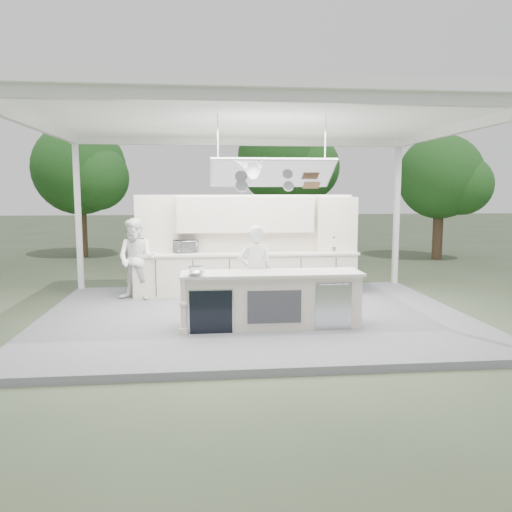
{
  "coord_description": "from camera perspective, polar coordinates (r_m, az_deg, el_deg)",
  "views": [
    {
      "loc": [
        -0.95,
        -9.27,
        2.43
      ],
      "look_at": [
        0.07,
        0.4,
        1.18
      ],
      "focal_mm": 35.0,
      "sensor_mm": 36.0,
      "label": 1
    }
  ],
  "objects": [
    {
      "name": "tent",
      "position": [
        9.4,
        -0.13,
        15.14
      ],
      "size": [
        8.2,
        6.2,
        3.86
      ],
      "color": "white",
      "rests_on": "ground"
    },
    {
      "name": "tree_cluster",
      "position": [
        19.08,
        -3.66,
        9.88
      ],
      "size": [
        19.55,
        9.4,
        5.85
      ],
      "color": "#4A3725",
      "rests_on": "ground"
    },
    {
      "name": "head_chef",
      "position": [
        9.05,
        -0.1,
        -1.9
      ],
      "size": [
        0.69,
        0.51,
        1.72
      ],
      "primitive_type": "imported",
      "rotation": [
        0.0,
        0.0,
        3.31
      ],
      "color": "white",
      "rests_on": "stage_deck"
    },
    {
      "name": "back_wall_unit",
      "position": [
        11.5,
        0.99,
        3.05
      ],
      "size": [
        5.05,
        0.48,
        2.25
      ],
      "color": "beige",
      "rests_on": "stage_deck"
    },
    {
      "name": "ground",
      "position": [
        9.63,
        -0.15,
        -7.3
      ],
      "size": [
        90.0,
        90.0,
        0.0
      ],
      "primitive_type": "plane",
      "color": "#455339",
      "rests_on": "ground"
    },
    {
      "name": "bowl_large",
      "position": [
        8.23,
        -6.97,
        -2.01
      ],
      "size": [
        0.36,
        0.36,
        0.07
      ],
      "primitive_type": "imported",
      "rotation": [
        0.0,
        0.0,
        0.32
      ],
      "color": "silver",
      "rests_on": "demo_island"
    },
    {
      "name": "stage_deck",
      "position": [
        9.62,
        -0.15,
        -6.95
      ],
      "size": [
        8.0,
        6.0,
        0.12
      ],
      "primitive_type": "cube",
      "color": "slate",
      "rests_on": "ground"
    },
    {
      "name": "demo_island",
      "position": [
        8.64,
        1.65,
        -4.96
      ],
      "size": [
        3.1,
        0.79,
        0.95
      ],
      "color": "beige",
      "rests_on": "stage_deck"
    },
    {
      "name": "toaster_oven",
      "position": [
        11.43,
        -8.09,
        1.11
      ],
      "size": [
        0.59,
        0.49,
        0.28
      ],
      "primitive_type": "imported",
      "rotation": [
        0.0,
        0.0,
        0.32
      ],
      "color": "#AEB0B4",
      "rests_on": "back_counter"
    },
    {
      "name": "sous_chef",
      "position": [
        11.02,
        -13.51,
        -0.36
      ],
      "size": [
        1.02,
        0.9,
        1.76
      ],
      "primitive_type": "imported",
      "rotation": [
        0.0,
        0.0,
        -0.33
      ],
      "color": "white",
      "rests_on": "stage_deck"
    },
    {
      "name": "back_counter",
      "position": [
        11.36,
        -1.12,
        -1.97
      ],
      "size": [
        5.08,
        0.72,
        0.95
      ],
      "color": "beige",
      "rests_on": "stage_deck"
    },
    {
      "name": "bowl_small",
      "position": [
        8.73,
        -6.92,
        -1.44
      ],
      "size": [
        0.34,
        0.34,
        0.08
      ],
      "primitive_type": "imported",
      "rotation": [
        0.0,
        0.0,
        -0.37
      ],
      "color": "#B3B5BA",
      "rests_on": "demo_island"
    }
  ]
}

